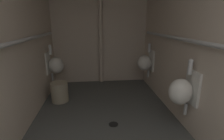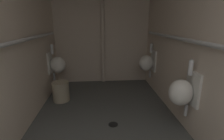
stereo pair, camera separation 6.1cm
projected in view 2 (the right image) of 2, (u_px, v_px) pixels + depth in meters
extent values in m
cube|color=#4C4F4C|center=(107.00, 140.00, 2.21)|extent=(2.33, 4.53, 0.08)
cube|color=beige|center=(205.00, 37.00, 1.93)|extent=(0.06, 4.53, 2.56)
cube|color=beige|center=(102.00, 29.00, 3.99)|extent=(2.33, 0.06, 2.56)
ellipsoid|color=silver|center=(58.00, 65.00, 3.50)|extent=(0.30, 0.26, 0.34)
cube|color=silver|center=(50.00, 63.00, 3.48)|extent=(0.03, 0.30, 0.44)
cylinder|color=silver|center=(52.00, 50.00, 3.41)|extent=(0.06, 0.06, 0.16)
sphere|color=silver|center=(52.00, 46.00, 3.39)|extent=(0.06, 0.06, 0.06)
cylinder|color=#B2B2B2|center=(54.00, 76.00, 3.57)|extent=(0.04, 0.04, 0.16)
ellipsoid|color=silver|center=(181.00, 92.00, 2.14)|extent=(0.30, 0.26, 0.34)
cube|color=silver|center=(193.00, 88.00, 2.13)|extent=(0.03, 0.30, 0.44)
cylinder|color=silver|center=(191.00, 69.00, 2.06)|extent=(0.06, 0.06, 0.16)
sphere|color=silver|center=(191.00, 62.00, 2.03)|extent=(0.06, 0.06, 0.06)
cylinder|color=#B2B2B2|center=(186.00, 110.00, 2.21)|extent=(0.04, 0.04, 0.16)
ellipsoid|color=silver|center=(146.00, 63.00, 3.66)|extent=(0.30, 0.26, 0.34)
cube|color=silver|center=(153.00, 61.00, 3.66)|extent=(0.03, 0.30, 0.44)
cylinder|color=silver|center=(151.00, 49.00, 3.59)|extent=(0.06, 0.06, 0.16)
sphere|color=silver|center=(151.00, 45.00, 3.56)|extent=(0.06, 0.06, 0.06)
cylinder|color=#B2B2B2|center=(150.00, 74.00, 3.74)|extent=(0.04, 0.04, 0.16)
cylinder|color=#B2B2B2|center=(7.00, 44.00, 1.78)|extent=(0.05, 3.63, 0.05)
sphere|color=#B2B2B2|center=(52.00, 33.00, 3.52)|extent=(0.06, 0.06, 0.06)
cylinder|color=#B2B2B2|center=(199.00, 43.00, 1.91)|extent=(0.05, 3.71, 0.05)
sphere|color=#B2B2B2|center=(150.00, 33.00, 3.69)|extent=(0.06, 0.06, 0.06)
cylinder|color=beige|center=(103.00, 30.00, 3.88)|extent=(0.09, 0.09, 2.51)
cylinder|color=black|center=(113.00, 124.00, 2.48)|extent=(0.14, 0.14, 0.01)
cylinder|color=#9E937A|center=(61.00, 91.00, 3.19)|extent=(0.31, 0.31, 0.37)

